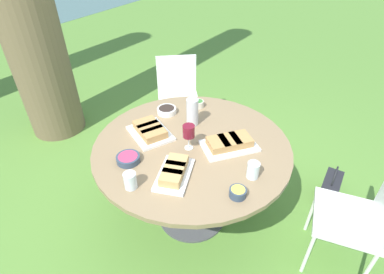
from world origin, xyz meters
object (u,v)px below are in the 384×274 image
(dining_table, at_px, (192,155))
(water_pitcher, at_px, (192,112))
(chair_near_right, at_px, (178,91))
(wine_glass, at_px, (189,132))
(handbag, at_px, (330,188))
(chair_near_left, at_px, (363,215))

(dining_table, height_order, water_pitcher, water_pitcher)
(chair_near_right, bearing_deg, dining_table, -141.38)
(wine_glass, relative_size, handbag, 0.52)
(dining_table, relative_size, chair_near_right, 1.59)
(water_pitcher, distance_m, handbag, 1.46)
(dining_table, distance_m, handbag, 1.37)
(chair_near_right, height_order, water_pitcher, water_pitcher)
(water_pitcher, bearing_deg, handbag, -61.51)
(chair_near_left, distance_m, wine_glass, 1.27)
(chair_near_right, distance_m, wine_glass, 1.42)
(dining_table, relative_size, water_pitcher, 6.51)
(dining_table, xyz_separation_m, water_pitcher, (0.22, 0.13, 0.22))
(dining_table, relative_size, handbag, 3.86)
(dining_table, bearing_deg, chair_near_left, -79.40)
(dining_table, height_order, chair_near_left, chair_near_left)
(chair_near_left, height_order, handbag, chair_near_left)
(water_pitcher, bearing_deg, wine_glass, -153.15)
(dining_table, bearing_deg, wine_glass, -172.92)
(dining_table, bearing_deg, chair_near_right, 38.62)
(chair_near_right, relative_size, handbag, 2.42)
(chair_near_left, xyz_separation_m, chair_near_right, (0.81, 2.00, 0.00))
(chair_near_left, distance_m, water_pitcher, 1.36)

